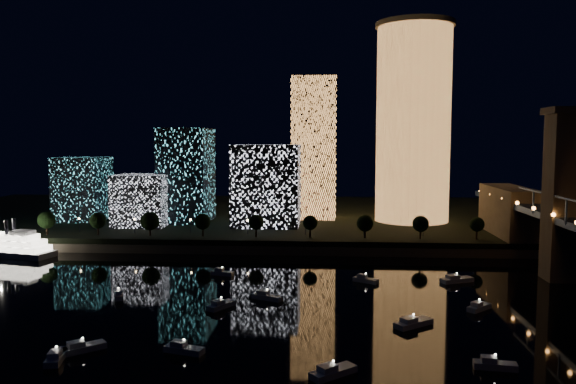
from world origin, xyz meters
The scene contains 9 objects.
ground centered at (0.00, 0.00, 0.00)m, with size 520.00×520.00×0.00m, color black.
far_bank centered at (0.00, 160.00, 2.50)m, with size 420.00×160.00×5.00m, color black.
seawall centered at (0.00, 82.00, 1.50)m, with size 420.00×6.00×3.00m, color #6B5E4C.
tower_cylindrical centered at (33.61, 134.82, 48.26)m, with size 34.00×34.00×86.26m.
tower_rectangular centered at (-10.00, 142.68, 37.03)m, with size 20.13×20.13×64.05m, color #FDA251.
midrise_blocks centered at (-64.82, 122.31, 21.74)m, with size 107.88×37.47×40.92m.
motorboats centered at (-3.97, 9.77, 0.81)m, with size 124.63×76.42×2.78m.
esplanade_trees centered at (-38.79, 88.00, 10.47)m, with size 165.93×7.00×9.00m.
street_lamps centered at (-34.00, 94.00, 9.02)m, with size 132.70×0.70×5.65m.
Camera 1 is at (-4.24, -115.80, 40.57)m, focal length 35.00 mm.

